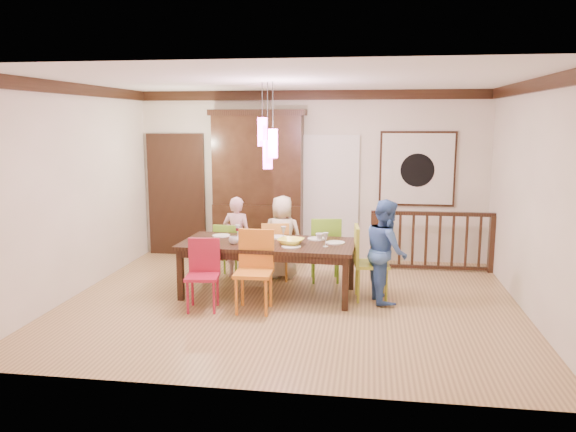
# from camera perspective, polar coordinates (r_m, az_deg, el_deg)

# --- Properties ---
(floor) EXTENTS (6.00, 6.00, 0.00)m
(floor) POSITION_cam_1_polar(r_m,az_deg,el_deg) (7.59, 0.23, -8.76)
(floor) COLOR olive
(floor) RESTS_ON ground
(ceiling) EXTENTS (6.00, 6.00, 0.00)m
(ceiling) POSITION_cam_1_polar(r_m,az_deg,el_deg) (7.21, 0.24, 13.65)
(ceiling) COLOR white
(ceiling) RESTS_ON wall_back
(wall_back) EXTENTS (6.00, 0.00, 6.00)m
(wall_back) POSITION_cam_1_polar(r_m,az_deg,el_deg) (9.72, 2.30, 4.08)
(wall_back) COLOR beige
(wall_back) RESTS_ON floor
(wall_left) EXTENTS (0.00, 5.00, 5.00)m
(wall_left) POSITION_cam_1_polar(r_m,az_deg,el_deg) (8.23, -20.95, 2.41)
(wall_left) COLOR beige
(wall_left) RESTS_ON floor
(wall_right) EXTENTS (0.00, 5.00, 5.00)m
(wall_right) POSITION_cam_1_polar(r_m,az_deg,el_deg) (7.46, 23.70, 1.54)
(wall_right) COLOR beige
(wall_right) RESTS_ON floor
(crown_molding) EXTENTS (6.00, 5.00, 0.16)m
(crown_molding) POSITION_cam_1_polar(r_m,az_deg,el_deg) (7.21, 0.24, 13.02)
(crown_molding) COLOR black
(crown_molding) RESTS_ON wall_back
(panel_door) EXTENTS (1.04, 0.07, 2.24)m
(panel_door) POSITION_cam_1_polar(r_m,az_deg,el_deg) (10.25, -11.22, 1.94)
(panel_door) COLOR black
(panel_door) RESTS_ON wall_back
(white_doorway) EXTENTS (0.97, 0.05, 2.22)m
(white_doorway) POSITION_cam_1_polar(r_m,az_deg,el_deg) (9.71, 4.31, 1.67)
(white_doorway) COLOR silver
(white_doorway) RESTS_ON wall_back
(painting) EXTENTS (1.25, 0.06, 1.25)m
(painting) POSITION_cam_1_polar(r_m,az_deg,el_deg) (9.65, 13.00, 4.68)
(painting) COLOR black
(painting) RESTS_ON wall_back
(pendant_cluster) EXTENTS (0.27, 0.21, 1.14)m
(pendant_cluster) POSITION_cam_1_polar(r_m,az_deg,el_deg) (7.55, -2.07, 7.44)
(pendant_cluster) COLOR #FF4CCC
(pendant_cluster) RESTS_ON ceiling
(dining_table) EXTENTS (2.42, 1.19, 0.75)m
(dining_table) POSITION_cam_1_polar(r_m,az_deg,el_deg) (7.74, -2.01, -3.19)
(dining_table) COLOR black
(dining_table) RESTS_ON floor
(chair_far_left) EXTENTS (0.43, 0.43, 0.85)m
(chair_far_left) POSITION_cam_1_polar(r_m,az_deg,el_deg) (8.67, -5.93, -3.10)
(chair_far_left) COLOR #79C12F
(chair_far_left) RESTS_ON floor
(chair_far_mid) EXTENTS (0.48, 0.48, 0.90)m
(chair_far_mid) POSITION_cam_1_polar(r_m,az_deg,el_deg) (8.51, -1.35, -3.10)
(chair_far_mid) COLOR orange
(chair_far_mid) RESTS_ON floor
(chair_far_right) EXTENTS (0.51, 0.51, 0.98)m
(chair_far_right) POSITION_cam_1_polar(r_m,az_deg,el_deg) (8.47, 3.79, -2.87)
(chair_far_right) COLOR #68A321
(chair_far_right) RESTS_ON floor
(chair_near_left) EXTENTS (0.46, 0.46, 0.90)m
(chair_near_left) POSITION_cam_1_polar(r_m,az_deg,el_deg) (7.24, -8.70, -5.51)
(chair_near_left) COLOR #A91832
(chair_near_left) RESTS_ON floor
(chair_near_mid) EXTENTS (0.47, 0.47, 1.02)m
(chair_near_mid) POSITION_cam_1_polar(r_m,az_deg,el_deg) (7.11, -3.52, -5.13)
(chair_near_mid) COLOR orange
(chair_near_mid) RESTS_ON floor
(chair_end_right) EXTENTS (0.49, 0.49, 1.01)m
(chair_end_right) POSITION_cam_1_polar(r_m,az_deg,el_deg) (7.65, 8.50, -4.22)
(chair_end_right) COLOR #A2AE2D
(chair_end_right) RESTS_ON floor
(china_hutch) EXTENTS (1.64, 0.46, 2.58)m
(china_hutch) POSITION_cam_1_polar(r_m,az_deg,el_deg) (9.67, -3.04, 3.10)
(china_hutch) COLOR black
(china_hutch) RESTS_ON floor
(balustrade) EXTENTS (1.99, 0.12, 0.96)m
(balustrade) POSITION_cam_1_polar(r_m,az_deg,el_deg) (9.33, 14.50, -2.38)
(balustrade) COLOR black
(balustrade) RESTS_ON floor
(person_far_left) EXTENTS (0.50, 0.37, 1.26)m
(person_far_left) POSITION_cam_1_polar(r_m,az_deg,el_deg) (8.66, -5.19, -2.16)
(person_far_left) COLOR #F5BAC5
(person_far_left) RESTS_ON floor
(person_far_mid) EXTENTS (0.66, 0.46, 1.28)m
(person_far_mid) POSITION_cam_1_polar(r_m,az_deg,el_deg) (8.58, -0.59, -2.15)
(person_far_mid) COLOR beige
(person_far_mid) RESTS_ON floor
(person_end_right) EXTENTS (0.66, 0.77, 1.38)m
(person_end_right) POSITION_cam_1_polar(r_m,az_deg,el_deg) (7.59, 9.92, -3.50)
(person_end_right) COLOR #4069B5
(person_end_right) RESTS_ON floor
(serving_bowl) EXTENTS (0.41, 0.41, 0.08)m
(serving_bowl) POSITION_cam_1_polar(r_m,az_deg,el_deg) (7.55, 0.29, -2.62)
(serving_bowl) COLOR yellow
(serving_bowl) RESTS_ON dining_table
(small_bowl) EXTENTS (0.20, 0.20, 0.06)m
(small_bowl) POSITION_cam_1_polar(r_m,az_deg,el_deg) (7.81, -4.08, -2.33)
(small_bowl) COLOR white
(small_bowl) RESTS_ON dining_table
(cup_left) EXTENTS (0.16, 0.16, 0.10)m
(cup_left) POSITION_cam_1_polar(r_m,az_deg,el_deg) (7.62, -5.55, -2.48)
(cup_left) COLOR silver
(cup_left) RESTS_ON dining_table
(cup_right) EXTENTS (0.14, 0.14, 0.10)m
(cup_right) POSITION_cam_1_polar(r_m,az_deg,el_deg) (7.83, 3.21, -2.13)
(cup_right) COLOR silver
(cup_right) RESTS_ON dining_table
(plate_far_left) EXTENTS (0.26, 0.26, 0.01)m
(plate_far_left) POSITION_cam_1_polar(r_m,az_deg,el_deg) (8.17, -6.80, -1.99)
(plate_far_left) COLOR white
(plate_far_left) RESTS_ON dining_table
(plate_far_mid) EXTENTS (0.26, 0.26, 0.01)m
(plate_far_mid) POSITION_cam_1_polar(r_m,az_deg,el_deg) (8.02, -1.05, -2.14)
(plate_far_mid) COLOR white
(plate_far_mid) RESTS_ON dining_table
(plate_far_right) EXTENTS (0.26, 0.26, 0.01)m
(plate_far_right) POSITION_cam_1_polar(r_m,az_deg,el_deg) (7.91, 2.95, -2.32)
(plate_far_right) COLOR white
(plate_far_right) RESTS_ON dining_table
(plate_near_left) EXTENTS (0.26, 0.26, 0.01)m
(plate_near_left) POSITION_cam_1_polar(r_m,az_deg,el_deg) (7.57, -8.29, -2.95)
(plate_near_left) COLOR white
(plate_near_left) RESTS_ON dining_table
(plate_near_mid) EXTENTS (0.26, 0.26, 0.01)m
(plate_near_mid) POSITION_cam_1_polar(r_m,az_deg,el_deg) (7.42, 0.32, -3.12)
(plate_near_mid) COLOR white
(plate_near_mid) RESTS_ON dining_table
(plate_end_right) EXTENTS (0.26, 0.26, 0.01)m
(plate_end_right) POSITION_cam_1_polar(r_m,az_deg,el_deg) (7.68, 4.85, -2.71)
(plate_end_right) COLOR white
(plate_end_right) RESTS_ON dining_table
(wine_glass_a) EXTENTS (0.08, 0.08, 0.19)m
(wine_glass_a) POSITION_cam_1_polar(r_m,az_deg,el_deg) (8.00, -5.13, -1.57)
(wine_glass_a) COLOR #590C19
(wine_glass_a) RESTS_ON dining_table
(wine_glass_b) EXTENTS (0.08, 0.08, 0.19)m
(wine_glass_b) POSITION_cam_1_polar(r_m,az_deg,el_deg) (7.85, -0.47, -1.74)
(wine_glass_b) COLOR silver
(wine_glass_b) RESTS_ON dining_table
(wine_glass_c) EXTENTS (0.08, 0.08, 0.19)m
(wine_glass_c) POSITION_cam_1_polar(r_m,az_deg,el_deg) (7.43, -3.18, -2.41)
(wine_glass_c) COLOR #590C19
(wine_glass_c) RESTS_ON dining_table
(wine_glass_d) EXTENTS (0.08, 0.08, 0.19)m
(wine_glass_d) POSITION_cam_1_polar(r_m,az_deg,el_deg) (7.44, 3.84, -2.41)
(wine_glass_d) COLOR silver
(wine_glass_d) RESTS_ON dining_table
(napkin) EXTENTS (0.18, 0.14, 0.01)m
(napkin) POSITION_cam_1_polar(r_m,az_deg,el_deg) (7.42, -2.30, -3.11)
(napkin) COLOR #D83359
(napkin) RESTS_ON dining_table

